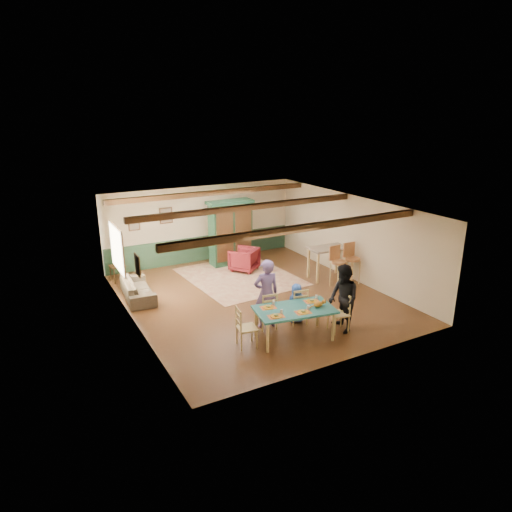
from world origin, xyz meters
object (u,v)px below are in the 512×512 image
dining_chair_far_left (267,310)px  person_man (266,294)px  cat (318,304)px  dining_chair_end_right (339,313)px  armchair (244,259)px  bar_stool_left (339,267)px  table_lamp (117,258)px  sofa (138,289)px  dining_chair_far_right (298,305)px  armoire (230,233)px  counter_table (327,263)px  end_table (118,273)px  person_woman (343,299)px  dining_table (294,324)px  person_child (296,303)px  bar_stool_right (352,264)px  dining_chair_end_left (247,327)px

dining_chair_far_left → person_man: 0.41m
cat → dining_chair_far_left: bearing=139.2°
dining_chair_end_right → armchair: 5.09m
armchair → bar_stool_left: bar_stool_left is taller
dining_chair_end_right → table_lamp: 7.30m
sofa → bar_stool_left: bearing=-106.1°
dining_chair_far_right → armoire: size_ratio=0.43×
dining_chair_end_right → sofa: (-3.78, 4.46, -0.21)m
dining_chair_end_right → armoire: size_ratio=0.43×
counter_table → end_table: bearing=153.8°
dining_chair_far_left → counter_table: 4.09m
person_woman → dining_table: bearing=-90.0°
dining_table → counter_table: bearing=42.6°
dining_chair_far_right → person_woman: bearing=139.7°
dining_table → table_lamp: 6.56m
cat → person_woman: bearing=8.1°
dining_chair_far_right → person_child: bearing=-90.0°
dining_chair_far_left → person_child: bearing=-174.3°
dining_table → bar_stool_right: bearing=31.5°
armchair → table_lamp: bearing=-52.1°
table_lamp → counter_table: size_ratio=0.39×
dining_chair_far_right → bar_stool_left: bearing=-139.1°
person_child → sofa: person_child is taller
sofa → bar_stool_left: (5.65, -2.10, 0.36)m
counter_table → sofa: bearing=167.3°
dining_chair_far_right → bar_stool_left: (2.49, 1.50, 0.15)m
cat → armoire: armoire is taller
cat → armchair: cat is taller
counter_table → cat: bearing=-130.3°
dining_table → dining_chair_end_right: dining_chair_end_right is taller
person_man → person_child: person_man is taller
person_woman → armoire: (-0.16, 6.00, 0.28)m
person_woman → person_child: (-0.72, 0.96, -0.33)m
dining_table → sofa: 5.00m
dining_chair_far_left → bar_stool_right: 4.12m
dining_chair_end_left → dining_table: bearing=-90.0°
dining_table → dining_chair_end_left: 1.19m
dining_chair_end_left → counter_table: 5.16m
armchair → dining_chair_far_right: bearing=43.6°
dining_chair_far_left → table_lamp: 5.71m
dining_chair_far_left → sofa: dining_chair_far_left is taller
person_child → armoire: (0.56, 5.04, 0.62)m
person_man → sofa: bearing=-45.3°
sofa → bar_stool_left: bar_stool_left is taller
dining_table → person_woman: (1.26, -0.22, 0.46)m
end_table → person_man: bearing=-63.1°
person_man → dining_chair_far_left: bearing=90.0°
person_woman → bar_stool_right: bearing=145.9°
dining_chair_far_right → armoire: (0.58, 5.13, 0.64)m
armoire → person_man: bearing=-106.1°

